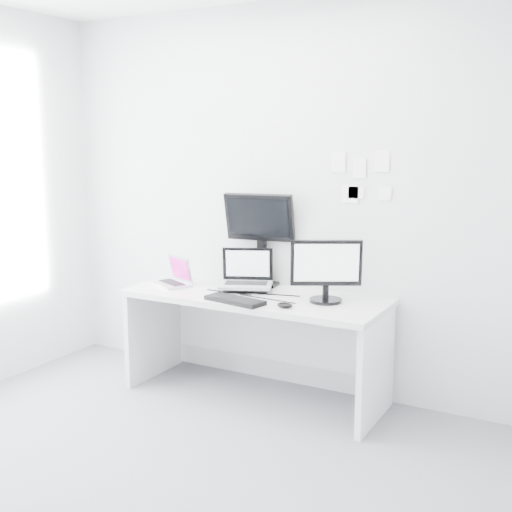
{
  "coord_description": "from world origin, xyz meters",
  "views": [
    {
      "loc": [
        2.08,
        -2.52,
        1.77
      ],
      "look_at": [
        0.02,
        1.23,
        1.0
      ],
      "focal_mm": 45.66,
      "sensor_mm": 36.0,
      "label": 1
    }
  ],
  "objects": [
    {
      "name": "wall_note_0",
      "position": [
        0.45,
        1.59,
        1.62
      ],
      "size": [
        0.1,
        0.0,
        0.14
      ],
      "primitive_type": "cube",
      "color": "white",
      "rests_on": "back_wall"
    },
    {
      "name": "wall_note_2",
      "position": [
        0.75,
        1.59,
        1.63
      ],
      "size": [
        0.1,
        0.0,
        0.14
      ],
      "primitive_type": "cube",
      "color": "white",
      "rests_on": "back_wall"
    },
    {
      "name": "back_wall",
      "position": [
        0.0,
        1.6,
        1.35
      ],
      "size": [
        3.6,
        0.0,
        3.6
      ],
      "primitive_type": "plane",
      "rotation": [
        1.57,
        0.0,
        0.0
      ],
      "color": "silver",
      "rests_on": "ground"
    },
    {
      "name": "mouse",
      "position": [
        0.34,
        1.02,
        0.75
      ],
      "size": [
        0.11,
        0.07,
        0.03
      ],
      "primitive_type": "ellipsoid",
      "rotation": [
        0.0,
        0.0,
        0.0
      ],
      "color": "black",
      "rests_on": "desk"
    },
    {
      "name": "wall_note_1",
      "position": [
        0.6,
        1.59,
        1.58
      ],
      "size": [
        0.09,
        0.0,
        0.13
      ],
      "primitive_type": "cube",
      "color": "white",
      "rests_on": "back_wall"
    },
    {
      "name": "wall_note_5",
      "position": [
        0.54,
        1.59,
        1.41
      ],
      "size": [
        0.12,
        0.0,
        0.12
      ],
      "primitive_type": "cube",
      "color": "white",
      "rests_on": "back_wall"
    },
    {
      "name": "ground",
      "position": [
        0.0,
        0.0,
        0.0
      ],
      "size": [
        3.6,
        3.6,
        0.0
      ],
      "primitive_type": "plane",
      "color": "#5A5A5F",
      "rests_on": "ground"
    },
    {
      "name": "rear_monitor",
      "position": [
        -0.11,
        1.53,
        1.07
      ],
      "size": [
        0.52,
        0.25,
        0.68
      ],
      "primitive_type": "cube",
      "rotation": [
        0.0,
        0.0,
        0.14
      ],
      "color": "black",
      "rests_on": "desk"
    },
    {
      "name": "speaker",
      "position": [
        -0.29,
        1.53,
        0.81
      ],
      "size": [
        0.08,
        0.08,
        0.16
      ],
      "primitive_type": "cube",
      "rotation": [
        0.0,
        0.0,
        -0.07
      ],
      "color": "black",
      "rests_on": "desk"
    },
    {
      "name": "desk",
      "position": [
        0.0,
        1.25,
        0.36
      ],
      "size": [
        1.8,
        0.7,
        0.73
      ],
      "primitive_type": "cube",
      "color": "silver",
      "rests_on": "ground"
    },
    {
      "name": "macbook",
      "position": [
        -0.67,
        1.2,
        0.84
      ],
      "size": [
        0.35,
        0.32,
        0.22
      ],
      "primitive_type": "cube",
      "rotation": [
        0.0,
        0.0,
        -0.45
      ],
      "color": "silver",
      "rests_on": "desk"
    },
    {
      "name": "keyboard",
      "position": [
        -0.01,
        0.99,
        0.74
      ],
      "size": [
        0.43,
        0.22,
        0.03
      ],
      "primitive_type": "cube",
      "rotation": [
        0.0,
        0.0,
        -0.18
      ],
      "color": "black",
      "rests_on": "desk"
    },
    {
      "name": "dell_laptop",
      "position": [
        -0.11,
        1.32,
        0.88
      ],
      "size": [
        0.44,
        0.4,
        0.3
      ],
      "primitive_type": "cube",
      "rotation": [
        0.0,
        0.0,
        0.41
      ],
      "color": "#9FA1A5",
      "rests_on": "desk"
    },
    {
      "name": "wall_note_4",
      "position": [
        0.78,
        1.59,
        1.42
      ],
      "size": [
        0.09,
        0.0,
        0.1
      ],
      "primitive_type": "cube",
      "color": "white",
      "rests_on": "back_wall"
    },
    {
      "name": "samsung_monitor",
      "position": [
        0.5,
        1.29,
        0.94
      ],
      "size": [
        0.5,
        0.4,
        0.42
      ],
      "primitive_type": "cube",
      "rotation": [
        0.0,
        0.0,
        0.5
      ],
      "color": "black",
      "rests_on": "desk"
    },
    {
      "name": "wall_note_3",
      "position": [
        0.58,
        1.59,
        1.42
      ],
      "size": [
        0.11,
        0.0,
        0.08
      ],
      "primitive_type": "cube",
      "color": "white",
      "rests_on": "back_wall"
    }
  ]
}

